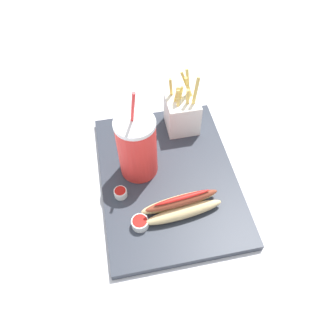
{
  "coord_description": "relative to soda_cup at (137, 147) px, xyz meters",
  "views": [
    {
      "loc": [
        0.49,
        -0.1,
        0.71
      ],
      "look_at": [
        0.0,
        0.0,
        0.05
      ],
      "focal_mm": 35.76,
      "sensor_mm": 36.0,
      "label": 1
    }
  ],
  "objects": [
    {
      "name": "ground_plane",
      "position": [
        0.03,
        0.07,
        -0.12
      ],
      "size": [
        2.4,
        2.4,
        0.02
      ],
      "primitive_type": "cube",
      "color": "silver"
    },
    {
      "name": "food_tray",
      "position": [
        0.03,
        0.07,
        -0.1
      ],
      "size": [
        0.46,
        0.34,
        0.02
      ],
      "primitive_type": "cube",
      "color": "#2D333D",
      "rests_on": "ground_plane"
    },
    {
      "name": "soda_cup",
      "position": [
        0.0,
        0.0,
        0.0
      ],
      "size": [
        0.1,
        0.1,
        0.27
      ],
      "color": "red",
      "rests_on": "food_tray"
    },
    {
      "name": "fries_basket",
      "position": [
        -0.13,
        0.14,
        -0.03
      ],
      "size": [
        0.09,
        0.09,
        0.17
      ],
      "color": "white",
      "rests_on": "food_tray"
    },
    {
      "name": "hot_dog_1",
      "position": [
        0.14,
        0.08,
        -0.06
      ],
      "size": [
        0.08,
        0.19,
        0.06
      ],
      "color": "#E5C689",
      "rests_on": "food_tray"
    },
    {
      "name": "ketchup_cup_1",
      "position": [
        0.16,
        -0.02,
        -0.07
      ],
      "size": [
        0.04,
        0.04,
        0.02
      ],
      "color": "white",
      "rests_on": "food_tray"
    },
    {
      "name": "ketchup_cup_2",
      "position": [
        0.07,
        -0.06,
        -0.07
      ],
      "size": [
        0.03,
        0.03,
        0.02
      ],
      "color": "white",
      "rests_on": "food_tray"
    }
  ]
}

